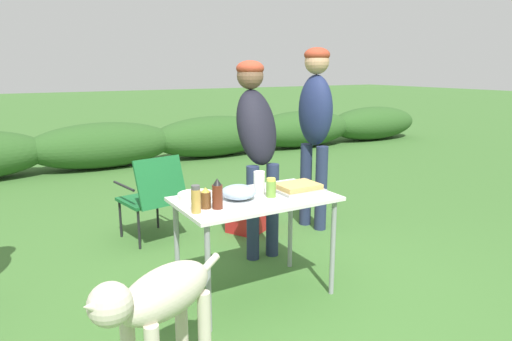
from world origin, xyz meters
The scene contains 16 objects.
ground_plane centered at (0.00, 0.00, 0.00)m, with size 60.00×60.00×0.00m, color #3D6B2D.
shrub_hedge centered at (0.00, 4.99, 0.37)m, with size 14.40×0.90×0.75m.
folding_table centered at (0.00, 0.00, 0.66)m, with size 1.10×0.64×0.74m.
food_tray centered at (0.35, -0.02, 0.77)m, with size 0.34×0.27×0.06m.
plate_stack centered at (-0.37, 0.17, 0.76)m, with size 0.26×0.26×0.04m, color white.
mixing_bowl centered at (-0.12, 0.02, 0.79)m, with size 0.24×0.24×0.10m, color #99B2CC.
paper_cup_stack centered at (0.07, 0.06, 0.82)m, with size 0.08×0.08×0.16m, color white.
relish_jar centered at (0.10, -0.05, 0.81)m, with size 0.07×0.07×0.13m.
spice_jar centered at (-0.49, -0.12, 0.83)m, with size 0.06×0.06×0.18m.
beer_bottle centered at (-0.40, -0.06, 0.81)m, with size 0.07×0.07×0.14m.
bbq_sauce_bottle centered at (-0.34, -0.10, 0.83)m, with size 0.07×0.07×0.20m.
standing_person_in_olive_jacket centered at (0.41, 0.68, 1.07)m, with size 0.38×0.50×1.68m.
standing_person_in_dark_puffer centered at (1.25, 0.96, 1.14)m, with size 0.34×0.42×1.81m.
dog centered at (-0.93, -0.66, 0.50)m, with size 0.84×0.51×0.73m.
camp_chair_green_behind_table centered at (-0.30, 1.39, 0.47)m, with size 0.56×0.66×0.83m.
cooler_box centered at (0.66, 1.22, 0.17)m, with size 0.57×0.51×0.34m.
Camera 1 is at (-1.53, -2.65, 1.63)m, focal length 32.00 mm.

